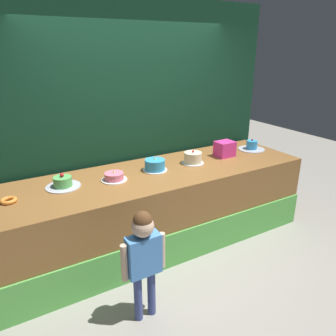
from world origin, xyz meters
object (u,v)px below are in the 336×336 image
object	(u,v)px
pink_box	(225,149)
donut	(9,200)
child_figure	(143,252)
cake_left	(114,177)
cake_far_left	(63,183)
cake_center	(155,165)
cake_far_right	(252,146)
cake_right	(193,158)

from	to	relation	value
pink_box	donut	world-z (taller)	pink_box
child_figure	donut	xyz separation A→B (m)	(-0.86, 0.99, 0.25)
cake_left	donut	bearing A→B (deg)	-179.49
cake_far_left	cake_center	world-z (taller)	cake_center
child_figure	cake_left	xyz separation A→B (m)	(0.16, 1.00, 0.27)
child_figure	cake_far_right	xyz separation A→B (m)	(2.19, 1.09, 0.28)
donut	cake_far_right	world-z (taller)	cake_far_right
cake_far_left	cake_far_right	bearing A→B (deg)	-0.20
cake_far_left	pink_box	bearing A→B (deg)	-1.27
child_figure	cake_far_left	distance (m)	1.18
child_figure	donut	bearing A→B (deg)	130.94
cake_far_right	cake_far_left	bearing A→B (deg)	179.80
pink_box	cake_left	distance (m)	1.53
cake_right	child_figure	bearing A→B (deg)	-138.88
cake_far_left	cake_left	bearing A→B (deg)	-10.12
cake_center	pink_box	bearing A→B (deg)	0.34
pink_box	donut	xyz separation A→B (m)	(-2.55, -0.05, -0.08)
cake_left	cake_right	bearing A→B (deg)	1.20
cake_far_left	cake_center	size ratio (longest dim) A/B	1.23
cake_far_left	cake_right	size ratio (longest dim) A/B	1.28
child_figure	cake_far_right	size ratio (longest dim) A/B	2.86
cake_right	cake_far_right	bearing A→B (deg)	3.41
cake_center	child_figure	bearing A→B (deg)	-122.51
pink_box	donut	bearing A→B (deg)	-178.77
child_figure	cake_far_right	distance (m)	2.46
pink_box	cake_center	distance (m)	1.02
donut	cake_right	size ratio (longest dim) A/B	0.54
donut	cake_far_right	xyz separation A→B (m)	(3.05, 0.09, 0.03)
donut	cake_far_left	bearing A→B (deg)	11.11
cake_far_left	cake_right	bearing A→B (deg)	-2.61
cake_far_right	donut	bearing A→B (deg)	-178.29
cake_left	cake_far_right	size ratio (longest dim) A/B	0.76
donut	cake_left	distance (m)	1.02
pink_box	cake_far_left	world-z (taller)	pink_box
cake_center	cake_left	bearing A→B (deg)	-175.54
cake_center	cake_right	world-z (taller)	cake_center
cake_left	cake_far_left	bearing A→B (deg)	169.88
donut	cake_right	xyz separation A→B (m)	(2.04, 0.03, 0.05)
donut	cake_far_right	distance (m)	3.06
pink_box	cake_far_left	size ratio (longest dim) A/B	0.67
cake_far_left	child_figure	bearing A→B (deg)	-72.10
cake_left	cake_far_right	world-z (taller)	cake_far_right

